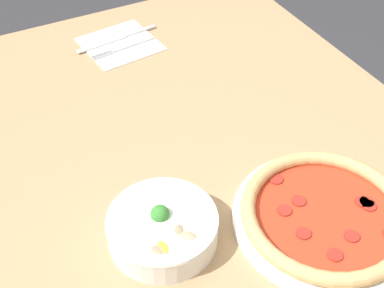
{
  "coord_description": "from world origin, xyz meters",
  "views": [
    {
      "loc": [
        -0.63,
        0.35,
        1.48
      ],
      "look_at": [
        0.06,
        -0.01,
        0.77
      ],
      "focal_mm": 50.0,
      "sensor_mm": 36.0,
      "label": 1
    }
  ],
  "objects_px": {
    "knife": "(120,38)",
    "bowl": "(163,227)",
    "fork": "(125,47)",
    "pizza": "(326,215)"
  },
  "relations": [
    {
      "from": "knife",
      "to": "bowl",
      "type": "bearing_deg",
      "value": 68.15
    },
    {
      "from": "bowl",
      "to": "fork",
      "type": "height_order",
      "value": "bowl"
    },
    {
      "from": "pizza",
      "to": "fork",
      "type": "distance_m",
      "value": 0.68
    },
    {
      "from": "pizza",
      "to": "fork",
      "type": "bearing_deg",
      "value": 8.64
    },
    {
      "from": "knife",
      "to": "pizza",
      "type": "bearing_deg",
      "value": 90.8
    },
    {
      "from": "bowl",
      "to": "fork",
      "type": "distance_m",
      "value": 0.6
    },
    {
      "from": "bowl",
      "to": "knife",
      "type": "relative_size",
      "value": 0.84
    },
    {
      "from": "bowl",
      "to": "fork",
      "type": "relative_size",
      "value": 1.09
    },
    {
      "from": "pizza",
      "to": "knife",
      "type": "relative_size",
      "value": 1.44
    },
    {
      "from": "pizza",
      "to": "fork",
      "type": "relative_size",
      "value": 1.88
    }
  ]
}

